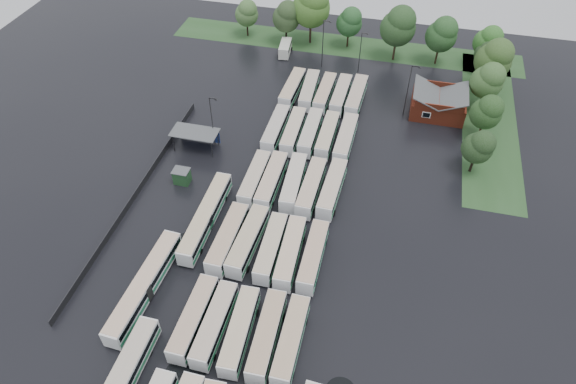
# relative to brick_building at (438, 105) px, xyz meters

# --- Properties ---
(ground) EXTENTS (160.00, 160.00, 0.00)m
(ground) POSITION_rel_brick_building_xyz_m (-24.00, -42.77, -1.87)
(ground) COLOR black
(ground) RESTS_ON ground
(brick_building) EXTENTS (10.07, 8.60, 5.39)m
(brick_building) POSITION_rel_brick_building_xyz_m (0.00, 0.00, 0.00)
(brick_building) COLOR maroon
(brick_building) RESTS_ON ground
(wash_shed) EXTENTS (8.20, 4.20, 3.58)m
(wash_shed) POSITION_rel_brick_building_xyz_m (-41.20, -20.74, 1.12)
(wash_shed) COLOR #2D2D30
(wash_shed) RESTS_ON ground
(utility_hut) EXTENTS (2.70, 2.20, 2.62)m
(utility_hut) POSITION_rel_brick_building_xyz_m (-40.20, -30.17, -0.55)
(utility_hut) COLOR #1C4420
(utility_hut) RESTS_ON ground
(grass_strip_north) EXTENTS (80.00, 10.00, 0.01)m
(grass_strip_north) POSITION_rel_brick_building_xyz_m (-22.00, 22.03, -1.86)
(grass_strip_north) COLOR #274C23
(grass_strip_north) RESTS_ON ground
(grass_strip_east) EXTENTS (10.00, 50.00, 0.01)m
(grass_strip_east) POSITION_rel_brick_building_xyz_m (10.00, 0.03, -1.86)
(grass_strip_east) COLOR #274C23
(grass_strip_east) RESTS_ON ground
(west_fence) EXTENTS (0.10, 50.00, 1.20)m
(west_fence) POSITION_rel_brick_building_xyz_m (-46.20, -34.77, -1.27)
(west_fence) COLOR #2D2D30
(west_fence) RESTS_ON ground
(bus_r1c0) EXTENTS (2.63, 11.73, 3.26)m
(bus_r1c0) POSITION_rel_brick_building_xyz_m (-28.26, -55.11, -0.07)
(bus_r1c0) COLOR white
(bus_r1c0) RESTS_ON ground
(bus_r1c1) EXTENTS (2.56, 11.54, 3.20)m
(bus_r1c1) POSITION_rel_brick_building_xyz_m (-25.39, -55.29, -0.10)
(bus_r1c1) COLOR white
(bus_r1c1) RESTS_ON ground
(bus_r1c2) EXTENTS (2.98, 11.70, 3.23)m
(bus_r1c2) POSITION_rel_brick_building_xyz_m (-22.07, -55.43, -0.09)
(bus_r1c2) COLOR white
(bus_r1c2) RESTS_ON ground
(bus_r1c3) EXTENTS (2.84, 11.88, 3.29)m
(bus_r1c3) POSITION_rel_brick_building_xyz_m (-18.64, -55.25, -0.06)
(bus_r1c3) COLOR white
(bus_r1c3) RESTS_ON ground
(bus_r1c4) EXTENTS (2.54, 11.62, 3.23)m
(bus_r1c4) POSITION_rel_brick_building_xyz_m (-15.61, -55.17, -0.09)
(bus_r1c4) COLOR white
(bus_r1c4) RESTS_ON ground
(bus_r2c0) EXTENTS (2.83, 12.19, 3.38)m
(bus_r2c0) POSITION_rel_brick_building_xyz_m (-28.29, -41.60, -0.01)
(bus_r2c0) COLOR white
(bus_r2c0) RESTS_ON ground
(bus_r2c1) EXTENTS (3.17, 12.25, 3.38)m
(bus_r2c1) POSITION_rel_brick_building_xyz_m (-25.37, -41.27, -0.01)
(bus_r2c1) COLOR white
(bus_r2c1) RESTS_ON ground
(bus_r2c2) EXTENTS (2.71, 11.57, 3.21)m
(bus_r2c2) POSITION_rel_brick_building_xyz_m (-21.81, -41.71, -0.10)
(bus_r2c2) COLOR white
(bus_r2c2) RESTS_ON ground
(bus_r2c3) EXTENTS (2.94, 11.94, 3.30)m
(bus_r2c3) POSITION_rel_brick_building_xyz_m (-18.93, -41.91, -0.05)
(bus_r2c3) COLOR white
(bus_r2c3) RESTS_ON ground
(bus_r2c4) EXTENTS (2.52, 11.60, 3.23)m
(bus_r2c4) POSITION_rel_brick_building_xyz_m (-15.66, -41.72, -0.09)
(bus_r2c4) COLOR white
(bus_r2c4) RESTS_ON ground
(bus_r3c0) EXTENTS (2.48, 11.52, 3.21)m
(bus_r3c0) POSITION_rel_brick_building_xyz_m (-28.20, -28.29, -0.10)
(bus_r3c0) COLOR white
(bus_r3c0) RESTS_ON ground
(bus_r3c1) EXTENTS (2.60, 12.00, 3.34)m
(bus_r3c1) POSITION_rel_brick_building_xyz_m (-25.37, -28.25, -0.03)
(bus_r3c1) COLOR white
(bus_r3c1) RESTS_ON ground
(bus_r3c2) EXTENTS (3.10, 11.99, 3.31)m
(bus_r3c2) POSITION_rel_brick_building_xyz_m (-21.83, -27.75, -0.05)
(bus_r3c2) COLOR white
(bus_r3c2) RESTS_ON ground
(bus_r3c3) EXTENTS (2.77, 12.03, 3.34)m
(bus_r3c3) POSITION_rel_brick_building_xyz_m (-18.82, -28.19, -0.03)
(bus_r3c3) COLOR white
(bus_r3c3) RESTS_ON ground
(bus_r3c4) EXTENTS (3.02, 12.11, 3.35)m
(bus_r3c4) POSITION_rel_brick_building_xyz_m (-15.53, -27.68, -0.03)
(bus_r3c4) COLOR white
(bus_r3c4) RESTS_ON ground
(bus_r4c0) EXTENTS (2.51, 11.76, 3.27)m
(bus_r4c0) POSITION_rel_brick_building_xyz_m (-28.30, -14.64, -0.07)
(bus_r4c0) COLOR white
(bus_r4c0) RESTS_ON ground
(bus_r4c1) EXTENTS (2.64, 11.66, 3.24)m
(bus_r4c1) POSITION_rel_brick_building_xyz_m (-25.03, -14.54, -0.09)
(bus_r4c1) COLOR white
(bus_r4c1) RESTS_ON ground
(bus_r4c2) EXTENTS (2.56, 11.67, 3.25)m
(bus_r4c2) POSITION_rel_brick_building_xyz_m (-21.95, -14.15, -0.08)
(bus_r4c2) COLOR white
(bus_r4c2) RESTS_ON ground
(bus_r4c3) EXTENTS (2.52, 11.55, 3.21)m
(bus_r4c3) POSITION_rel_brick_building_xyz_m (-18.85, -14.22, -0.10)
(bus_r4c3) COLOR white
(bus_r4c3) RESTS_ON ground
(bus_r4c4) EXTENTS (2.78, 12.09, 3.35)m
(bus_r4c4) POSITION_rel_brick_building_xyz_m (-15.50, -14.52, -0.02)
(bus_r4c4) COLOR white
(bus_r4c4) RESTS_ON ground
(bus_r5c0) EXTENTS (2.94, 11.88, 3.28)m
(bus_r5c0) POSITION_rel_brick_building_xyz_m (-28.46, -1.00, -0.06)
(bus_r5c0) COLOR white
(bus_r5c0) RESTS_ON ground
(bus_r5c1) EXTENTS (3.00, 11.74, 3.24)m
(bus_r5c1) POSITION_rel_brick_building_xyz_m (-25.06, -0.84, -0.08)
(bus_r5c1) COLOR white
(bus_r5c1) RESTS_ON ground
(bus_r5c2) EXTENTS (2.71, 11.54, 3.20)m
(bus_r5c2) POSITION_rel_brick_building_xyz_m (-21.86, -0.97, -0.11)
(bus_r5c2) COLOR white
(bus_r5c2) RESTS_ON ground
(bus_r5c3) EXTENTS (2.72, 11.62, 3.22)m
(bus_r5c3) POSITION_rel_brick_building_xyz_m (-18.68, -0.88, -0.10)
(bus_r5c3) COLOR white
(bus_r5c3) RESTS_ON ground
(bus_r5c4) EXTENTS (2.99, 12.14, 3.36)m
(bus_r5c4) POSITION_rel_brick_building_xyz_m (-15.62, -0.82, -0.02)
(bus_r5c4) COLOR white
(bus_r5c4) RESTS_ON ground
(artic_bus_west_b) EXTENTS (2.49, 17.30, 3.21)m
(artic_bus_west_b) POSITION_rel_brick_building_xyz_m (-32.92, -38.26, -0.09)
(artic_bus_west_b) COLOR white
(artic_bus_west_b) RESTS_ON ground
(artic_bus_west_c) EXTENTS (3.35, 17.70, 3.27)m
(artic_bus_west_c) POSITION_rel_brick_building_xyz_m (-36.43, -52.07, -0.05)
(artic_bus_west_c) COLOR white
(artic_bus_west_c) RESTS_ON ground
(minibus) EXTENTS (2.82, 6.24, 2.64)m
(minibus) POSITION_rel_brick_building_xyz_m (-33.97, 15.01, -0.40)
(minibus) COLOR white
(minibus) RESTS_ON ground
(tree_north_0) EXTENTS (5.36, 5.36, 8.88)m
(tree_north_0) POSITION_rel_brick_building_xyz_m (-44.58, 21.20, 3.85)
(tree_north_0) COLOR black
(tree_north_0) RESTS_ON ground
(tree_north_1) EXTENTS (6.20, 6.20, 10.26)m
(tree_north_1) POSITION_rel_brick_building_xyz_m (-34.82, 19.93, 4.73)
(tree_north_1) COLOR black
(tree_north_1) RESTS_ON ground
(tree_north_2) EXTENTS (8.48, 8.48, 14.05)m
(tree_north_2) POSITION_rel_brick_building_xyz_m (-29.46, 21.46, 7.17)
(tree_north_2) COLOR #2F2017
(tree_north_2) RESTS_ON ground
(tree_north_3) EXTENTS (5.76, 5.76, 9.54)m
(tree_north_3) POSITION_rel_brick_building_xyz_m (-20.79, 21.72, 4.27)
(tree_north_3) COLOR black
(tree_north_3) RESTS_ON ground
(tree_north_4) EXTENTS (7.57, 7.57, 12.55)m
(tree_north_4) POSITION_rel_brick_building_xyz_m (-9.94, 18.34, 6.21)
(tree_north_4) COLOR #382A1C
(tree_north_4) RESTS_ON ground
(tree_north_5) EXTENTS (6.65, 6.65, 11.01)m
(tree_north_5) POSITION_rel_brick_building_xyz_m (-0.78, 18.79, 5.22)
(tree_north_5) COLOR #372718
(tree_north_5) RESTS_ON ground
(tree_north_6) EXTENTS (5.84, 5.83, 9.65)m
(tree_north_6) POSITION_rel_brick_building_xyz_m (8.85, 19.78, 4.34)
(tree_north_6) COLOR #34261A
(tree_north_6) RESTS_ON ground
(tree_east_0) EXTENTS (5.20, 5.17, 8.56)m
(tree_east_0) POSITION_rel_brick_building_xyz_m (6.44, -15.97, 3.63)
(tree_east_0) COLOR black
(tree_east_0) RESTS_ON ground
(tree_east_1) EXTENTS (5.58, 5.58, 9.24)m
(tree_east_1) POSITION_rel_brick_building_xyz_m (7.91, -6.19, 4.08)
(tree_east_1) COLOR black
(tree_east_1) RESTS_ON ground
(tree_east_2) EXTENTS (6.20, 6.20, 10.26)m
(tree_east_2) POSITION_rel_brick_building_xyz_m (8.20, 3.29, 4.73)
(tree_east_2) COLOR black
(tree_east_2) RESTS_ON ground
(tree_east_3) EXTENTS (7.15, 7.15, 11.85)m
(tree_east_3) POSITION_rel_brick_building_xyz_m (9.35, 9.83, 5.76)
(tree_east_3) COLOR black
(tree_east_3) RESTS_ON ground
(tree_east_4) EXTENTS (4.50, 4.47, 7.40)m
(tree_east_4) POSITION_rel_brick_building_xyz_m (8.69, 17.44, 2.89)
(tree_east_4) COLOR black
(tree_east_4) RESTS_ON ground
(lamp_post_ne) EXTENTS (1.64, 0.32, 10.66)m
(lamp_post_ne) POSITION_rel_brick_building_xyz_m (-6.01, -1.94, 4.32)
(lamp_post_ne) COLOR #2D2D30
(lamp_post_ne) RESTS_ON ground
(lamp_post_nw) EXTENTS (1.53, 0.30, 9.95)m
(lamp_post_nw) POSITION_rel_brick_building_xyz_m (-38.33, -19.29, 3.91)
(lamp_post_nw) COLOR #2D2D30
(lamp_post_nw) RESTS_ON ground
(lamp_post_back_w) EXTENTS (1.65, 0.32, 10.74)m
(lamp_post_back_w) POSITION_rel_brick_building_xyz_m (-24.77, 11.55, 4.37)
(lamp_post_back_w) COLOR #2D2D30
(lamp_post_back_w) RESTS_ON ground
(lamp_post_back_e) EXTENTS (1.41, 0.28, 9.19)m
(lamp_post_back_e) POSITION_rel_brick_building_xyz_m (-16.76, 11.20, 3.47)
(lamp_post_back_e) COLOR #2D2D30
(lamp_post_back_e) RESTS_ON ground
(puddle_0) EXTENTS (5.13, 5.13, 0.01)m
(puddle_0) POSITION_rel_brick_building_xyz_m (-27.04, -61.85, -1.86)
(puddle_0) COLOR black
(puddle_0) RESTS_ON ground
(puddle_2) EXTENTS (4.54, 4.54, 0.01)m
(puddle_2) POSITION_rel_brick_building_xyz_m (-34.73, -42.67, -1.86)
(puddle_2) COLOR black
(puddle_2) RESTS_ON ground
(puddle_3) EXTENTS (3.61, 3.61, 0.01)m
(puddle_3) POSITION_rel_brick_building_xyz_m (-20.67, -43.95, -1.86)
(puddle_3) COLOR black
(puddle_3) RESTS_ON ground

